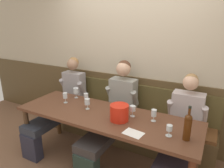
{
  "coord_description": "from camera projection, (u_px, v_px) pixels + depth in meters",
  "views": [
    {
      "loc": [
        1.22,
        -1.86,
        1.91
      ],
      "look_at": [
        -0.04,
        0.46,
        1.08
      ],
      "focal_mm": 32.91,
      "sensor_mm": 36.0,
      "label": 1
    }
  ],
  "objects": [
    {
      "name": "person_center_right_seat",
      "position": [
        182.0,
        131.0,
        2.5
      ],
      "size": [
        0.51,
        1.19,
        1.26
      ],
      "color": "#242641",
      "rests_on": "ground"
    },
    {
      "name": "ice_bucket",
      "position": [
        119.0,
        113.0,
        2.44
      ],
      "size": [
        0.23,
        0.23,
        0.19
      ],
      "primitive_type": "cylinder",
      "color": "red",
      "rests_on": "dining_table"
    },
    {
      "name": "wine_glass_mid_left",
      "position": [
        133.0,
        109.0,
        2.53
      ],
      "size": [
        0.07,
        0.07,
        0.14
      ],
      "color": "silver",
      "rests_on": "dining_table"
    },
    {
      "name": "wall_bench",
      "position": [
        125.0,
        126.0,
        3.3
      ],
      "size": [
        2.67,
        0.42,
        0.94
      ],
      "color": "brown",
      "rests_on": "ground"
    },
    {
      "name": "person_center_left_seat",
      "position": [
        114.0,
        111.0,
        2.93
      ],
      "size": [
        0.5,
        1.19,
        1.34
      ],
      "color": "#263730",
      "rests_on": "ground"
    },
    {
      "name": "wine_glass_by_bottle",
      "position": [
        76.0,
        91.0,
        3.14
      ],
      "size": [
        0.08,
        0.08,
        0.16
      ],
      "color": "silver",
      "rests_on": "dining_table"
    },
    {
      "name": "wine_glass_near_bucket",
      "position": [
        154.0,
        113.0,
        2.42
      ],
      "size": [
        0.06,
        0.06,
        0.15
      ],
      "color": "silver",
      "rests_on": "dining_table"
    },
    {
      "name": "dining_table",
      "position": [
        105.0,
        120.0,
        2.64
      ],
      "size": [
        2.37,
        0.77,
        0.76
      ],
      "color": "brown",
      "rests_on": "ground"
    },
    {
      "name": "wine_bottle_green_tall",
      "position": [
        188.0,
        126.0,
        2.02
      ],
      "size": [
        0.07,
        0.07,
        0.37
      ],
      "color": "#48220A",
      "rests_on": "dining_table"
    },
    {
      "name": "wine_glass_center_front",
      "position": [
        86.0,
        96.0,
        2.99
      ],
      "size": [
        0.07,
        0.07,
        0.13
      ],
      "color": "silver",
      "rests_on": "dining_table"
    },
    {
      "name": "tasting_sheet_left_guest",
      "position": [
        133.0,
        133.0,
        2.18
      ],
      "size": [
        0.23,
        0.18,
        0.0
      ],
      "primitive_type": "cube",
      "rotation": [
        0.0,
        0.0,
        -0.13
      ],
      "color": "white",
      "rests_on": "dining_table"
    },
    {
      "name": "wine_glass_mid_right",
      "position": [
        87.0,
        102.0,
        2.75
      ],
      "size": [
        0.07,
        0.07,
        0.15
      ],
      "color": "silver",
      "rests_on": "dining_table"
    },
    {
      "name": "person_right_seat",
      "position": [
        62.0,
        102.0,
        3.35
      ],
      "size": [
        0.48,
        1.18,
        1.31
      ],
      "color": "#2B2C3D",
      "rests_on": "ground"
    },
    {
      "name": "wine_glass_left_end",
      "position": [
        169.0,
        129.0,
        2.11
      ],
      "size": [
        0.07,
        0.07,
        0.12
      ],
      "color": "silver",
      "rests_on": "dining_table"
    },
    {
      "name": "wine_glass_center_rear",
      "position": [
        65.0,
        96.0,
        2.95
      ],
      "size": [
        0.06,
        0.06,
        0.15
      ],
      "color": "silver",
      "rests_on": "dining_table"
    },
    {
      "name": "wood_wainscot_panel",
      "position": [
        131.0,
        107.0,
        3.4
      ],
      "size": [
        6.8,
        0.03,
        1.05
      ],
      "primitive_type": "cube",
      "color": "brown",
      "rests_on": "ground"
    },
    {
      "name": "room_wall_back",
      "position": [
        134.0,
        54.0,
        3.18
      ],
      "size": [
        6.8,
        0.08,
        2.8
      ],
      "primitive_type": "cube",
      "color": "beige",
      "rests_on": "ground"
    }
  ]
}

